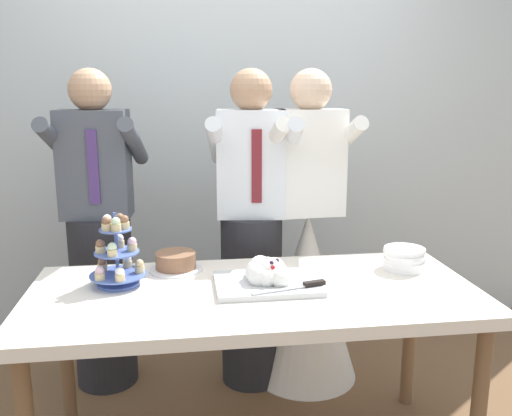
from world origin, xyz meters
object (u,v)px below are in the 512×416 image
at_px(person_guest, 100,249).
at_px(person_bride, 307,275).
at_px(round_cake, 176,262).
at_px(person_groom, 251,248).
at_px(plate_stack, 404,259).
at_px(cupcake_stand, 117,255).
at_px(dessert_table, 254,306).
at_px(main_cake_tray, 267,276).

bearing_deg(person_guest, person_bride, -4.54).
distance_m(person_bride, person_guest, 1.10).
relative_size(round_cake, person_groom, 0.14).
distance_m(plate_stack, person_guest, 1.52).
bearing_deg(cupcake_stand, dessert_table, -12.80).
height_order(plate_stack, person_guest, person_guest).
bearing_deg(person_bride, plate_stack, -58.32).
distance_m(dessert_table, cupcake_stand, 0.59).
bearing_deg(person_groom, cupcake_stand, -139.02).
height_order(plate_stack, person_bride, person_bride).
distance_m(dessert_table, person_guest, 1.03).
relative_size(round_cake, person_bride, 0.14).
bearing_deg(main_cake_tray, person_guest, 136.58).
distance_m(round_cake, person_guest, 0.61).
bearing_deg(person_bride, round_cake, -150.90).
distance_m(plate_stack, person_bride, 0.65).
bearing_deg(cupcake_stand, person_guest, 104.33).
distance_m(plate_stack, person_groom, 0.80).
height_order(cupcake_stand, plate_stack, cupcake_stand).
distance_m(cupcake_stand, person_bride, 1.11).
height_order(person_groom, person_guest, same).
distance_m(cupcake_stand, person_groom, 0.84).
height_order(dessert_table, cupcake_stand, cupcake_stand).
bearing_deg(person_guest, person_groom, -6.30).
xyz_separation_m(main_cake_tray, plate_stack, (0.63, 0.12, 0.01)).
bearing_deg(cupcake_stand, person_bride, 30.36).
relative_size(dessert_table, main_cake_tray, 4.16).
xyz_separation_m(plate_stack, person_groom, (-0.62, 0.51, -0.08)).
xyz_separation_m(plate_stack, person_guest, (-1.40, 0.60, -0.08)).
distance_m(cupcake_stand, round_cake, 0.29).
distance_m(dessert_table, main_cake_tray, 0.13).
relative_size(cupcake_stand, person_guest, 0.18).
relative_size(person_groom, person_guest, 1.00).
bearing_deg(person_guest, cupcake_stand, -75.67).
distance_m(cupcake_stand, main_cake_tray, 0.61).
relative_size(cupcake_stand, person_groom, 0.18).
relative_size(main_cake_tray, person_groom, 0.26).
bearing_deg(main_cake_tray, person_groom, 88.30).
xyz_separation_m(main_cake_tray, person_bride, (0.32, 0.63, -0.24)).
bearing_deg(cupcake_stand, plate_stack, 1.25).
bearing_deg(person_guest, plate_stack, -23.19).
relative_size(plate_stack, person_groom, 0.11).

